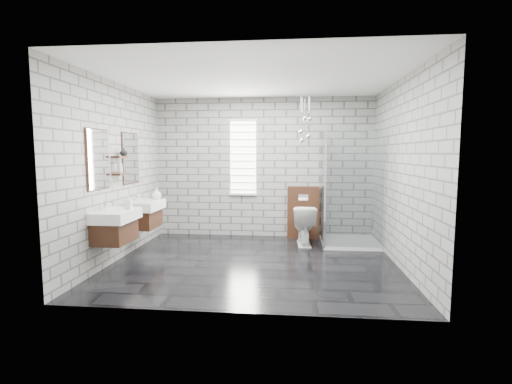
# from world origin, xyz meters

# --- Properties ---
(floor) EXTENTS (4.20, 3.60, 0.02)m
(floor) POSITION_xyz_m (0.00, 0.00, -0.01)
(floor) COLOR black
(floor) RESTS_ON ground
(ceiling) EXTENTS (4.20, 3.60, 0.02)m
(ceiling) POSITION_xyz_m (0.00, 0.00, 2.71)
(ceiling) COLOR white
(ceiling) RESTS_ON wall_back
(wall_back) EXTENTS (4.20, 0.02, 2.70)m
(wall_back) POSITION_xyz_m (0.00, 1.81, 1.35)
(wall_back) COLOR gray
(wall_back) RESTS_ON floor
(wall_front) EXTENTS (4.20, 0.02, 2.70)m
(wall_front) POSITION_xyz_m (0.00, -1.81, 1.35)
(wall_front) COLOR gray
(wall_front) RESTS_ON floor
(wall_left) EXTENTS (0.02, 3.60, 2.70)m
(wall_left) POSITION_xyz_m (-2.11, 0.00, 1.35)
(wall_left) COLOR gray
(wall_left) RESTS_ON floor
(wall_right) EXTENTS (0.02, 3.60, 2.70)m
(wall_right) POSITION_xyz_m (2.11, 0.00, 1.35)
(wall_right) COLOR gray
(wall_right) RESTS_ON floor
(vanity_left) EXTENTS (0.47, 0.70, 1.57)m
(vanity_left) POSITION_xyz_m (-1.91, -0.57, 0.76)
(vanity_left) COLOR #3C2012
(vanity_left) RESTS_ON wall_left
(vanity_right) EXTENTS (0.47, 0.70, 1.57)m
(vanity_right) POSITION_xyz_m (-1.91, 0.46, 0.76)
(vanity_right) COLOR #3C2012
(vanity_right) RESTS_ON wall_left
(shelf_lower) EXTENTS (0.14, 0.30, 0.03)m
(shelf_lower) POSITION_xyz_m (-2.03, -0.05, 1.32)
(shelf_lower) COLOR #3C2012
(shelf_lower) RESTS_ON wall_left
(shelf_upper) EXTENTS (0.14, 0.30, 0.03)m
(shelf_upper) POSITION_xyz_m (-2.03, -0.05, 1.58)
(shelf_upper) COLOR #3C2012
(shelf_upper) RESTS_ON wall_left
(window) EXTENTS (0.56, 0.05, 1.48)m
(window) POSITION_xyz_m (-0.40, 1.78, 1.55)
(window) COLOR white
(window) RESTS_ON wall_back
(cistern_panel) EXTENTS (0.60, 0.20, 1.00)m
(cistern_panel) POSITION_xyz_m (0.77, 1.70, 0.50)
(cistern_panel) COLOR #3C2012
(cistern_panel) RESTS_ON floor
(flush_plate) EXTENTS (0.18, 0.01, 0.12)m
(flush_plate) POSITION_xyz_m (0.77, 1.60, 0.80)
(flush_plate) COLOR silver
(flush_plate) RESTS_ON cistern_panel
(shower_enclosure) EXTENTS (1.00, 1.00, 2.03)m
(shower_enclosure) POSITION_xyz_m (1.50, 1.18, 0.50)
(shower_enclosure) COLOR white
(shower_enclosure) RESTS_ON floor
(pendant_cluster) EXTENTS (0.25, 0.21, 0.88)m
(pendant_cluster) POSITION_xyz_m (0.78, 1.37, 2.08)
(pendant_cluster) COLOR silver
(pendant_cluster) RESTS_ON ceiling
(toilet) EXTENTS (0.43, 0.72, 0.71)m
(toilet) POSITION_xyz_m (0.77, 1.18, 0.36)
(toilet) COLOR white
(toilet) RESTS_ON floor
(soap_bottle_a) EXTENTS (0.10, 0.10, 0.20)m
(soap_bottle_a) POSITION_xyz_m (-1.75, -0.42, 0.95)
(soap_bottle_a) COLOR #B2B2B2
(soap_bottle_a) RESTS_ON vanity_left
(soap_bottle_b) EXTENTS (0.16, 0.16, 0.19)m
(soap_bottle_b) POSITION_xyz_m (-1.75, 0.70, 0.95)
(soap_bottle_b) COLOR #B2B2B2
(soap_bottle_b) RESTS_ON vanity_right
(soap_bottle_c) EXTENTS (0.10, 0.10, 0.21)m
(soap_bottle_c) POSITION_xyz_m (-2.02, -0.07, 1.44)
(soap_bottle_c) COLOR #B2B2B2
(soap_bottle_c) RESTS_ON shelf_lower
(vase) EXTENTS (0.12, 0.12, 0.12)m
(vase) POSITION_xyz_m (-2.02, 0.07, 1.66)
(vase) COLOR #B2B2B2
(vase) RESTS_ON shelf_upper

